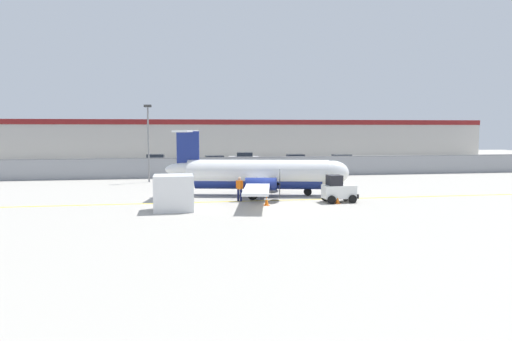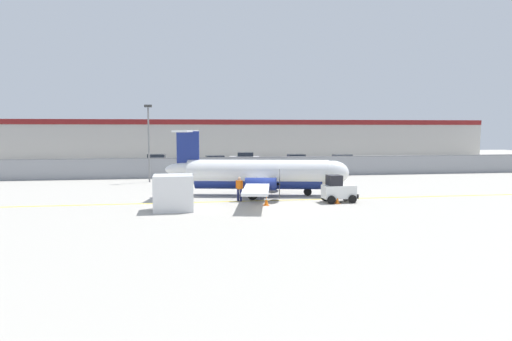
% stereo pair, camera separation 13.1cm
% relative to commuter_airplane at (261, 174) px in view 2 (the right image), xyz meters
% --- Properties ---
extents(ground_plane, '(140.00, 140.00, 0.01)m').
position_rel_commuter_airplane_xyz_m(ground_plane, '(0.27, -2.56, -1.60)').
color(ground_plane, '#ADA89E').
extents(perimeter_fence, '(98.00, 0.10, 2.10)m').
position_rel_commuter_airplane_xyz_m(perimeter_fence, '(0.27, 13.44, -0.49)').
color(perimeter_fence, gray).
rests_on(perimeter_fence, ground).
extents(parking_lot_strip, '(98.00, 17.00, 0.12)m').
position_rel_commuter_airplane_xyz_m(parking_lot_strip, '(0.27, 24.94, -1.54)').
color(parking_lot_strip, '#38383A').
rests_on(parking_lot_strip, ground).
extents(background_building, '(91.00, 8.10, 6.50)m').
position_rel_commuter_airplane_xyz_m(background_building, '(0.27, 43.43, 1.66)').
color(background_building, beige).
rests_on(background_building, ground).
extents(commuter_airplane, '(13.89, 16.00, 4.92)m').
position_rel_commuter_airplane_xyz_m(commuter_airplane, '(0.00, 0.00, 0.00)').
color(commuter_airplane, white).
rests_on(commuter_airplane, ground).
extents(baggage_tug, '(2.37, 1.47, 1.88)m').
position_rel_commuter_airplane_xyz_m(baggage_tug, '(4.66, -4.03, -0.75)').
color(baggage_tug, silver).
rests_on(baggage_tug, ground).
extents(ground_crew_worker, '(0.52, 0.46, 1.70)m').
position_rel_commuter_airplane_xyz_m(ground_crew_worker, '(-1.97, -2.50, -0.65)').
color(ground_crew_worker, '#191E4C').
rests_on(ground_crew_worker, ground).
extents(cargo_container, '(2.44, 2.02, 2.20)m').
position_rel_commuter_airplane_xyz_m(cargo_container, '(-6.42, -5.46, -0.50)').
color(cargo_container, silver).
rests_on(cargo_container, ground).
extents(traffic_cone_near_left, '(0.36, 0.36, 0.64)m').
position_rel_commuter_airplane_xyz_m(traffic_cone_near_left, '(4.55, -1.12, -1.29)').
color(traffic_cone_near_left, orange).
rests_on(traffic_cone_near_left, ground).
extents(traffic_cone_near_right, '(0.36, 0.36, 0.64)m').
position_rel_commuter_airplane_xyz_m(traffic_cone_near_right, '(4.43, -4.55, -1.29)').
color(traffic_cone_near_right, orange).
rests_on(traffic_cone_near_right, ground).
extents(traffic_cone_far_left, '(0.36, 0.36, 0.64)m').
position_rel_commuter_airplane_xyz_m(traffic_cone_far_left, '(-0.43, -4.53, -1.29)').
color(traffic_cone_far_left, orange).
rests_on(traffic_cone_far_left, ground).
extents(parked_car_0, '(4.30, 2.22, 1.58)m').
position_rel_commuter_airplane_xyz_m(parked_car_0, '(-14.34, 19.58, -0.71)').
color(parked_car_0, '#B28C19').
rests_on(parked_car_0, parking_lot_strip).
extents(parked_car_1, '(4.32, 2.26, 1.58)m').
position_rel_commuter_airplane_xyz_m(parked_car_1, '(-9.26, 27.52, -0.71)').
color(parked_car_1, slate).
rests_on(parked_car_1, parking_lot_strip).
extents(parked_car_2, '(4.30, 2.21, 1.58)m').
position_rel_commuter_airplane_xyz_m(parked_car_2, '(-2.06, 23.27, -0.71)').
color(parked_car_2, '#19662D').
rests_on(parked_car_2, parking_lot_strip).
extents(parked_car_3, '(4.39, 2.43, 1.58)m').
position_rel_commuter_airplane_xyz_m(parked_car_3, '(2.70, 30.13, -0.71)').
color(parked_car_3, silver).
rests_on(parked_car_3, parking_lot_strip).
extents(parked_car_4, '(4.20, 2.00, 1.58)m').
position_rel_commuter_airplane_xyz_m(parked_car_4, '(8.69, 24.53, -0.71)').
color(parked_car_4, navy).
rests_on(parked_car_4, parking_lot_strip).
extents(parked_car_5, '(4.36, 2.35, 1.58)m').
position_rel_commuter_airplane_xyz_m(parked_car_5, '(14.71, 22.99, -0.71)').
color(parked_car_5, silver).
rests_on(parked_car_5, parking_lot_strip).
extents(apron_light_pole, '(0.70, 0.30, 7.27)m').
position_rel_commuter_airplane_xyz_m(apron_light_pole, '(-9.02, 10.21, 2.70)').
color(apron_light_pole, slate).
rests_on(apron_light_pole, ground).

